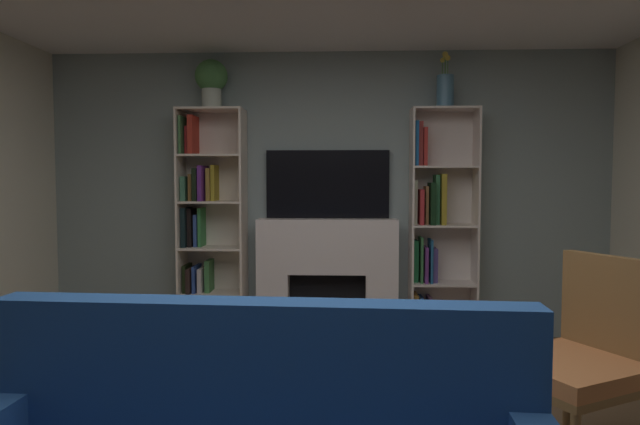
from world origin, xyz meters
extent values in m
cube|color=gray|center=(0.00, 2.67, 1.28)|extent=(5.14, 0.06, 2.56)
cube|color=white|center=(-0.48, 2.52, 0.29)|extent=(0.28, 0.25, 0.59)
cube|color=white|center=(0.48, 2.52, 0.29)|extent=(0.28, 0.25, 0.59)
cube|color=white|center=(0.00, 2.52, 0.83)|extent=(1.24, 0.25, 0.48)
cube|color=black|center=(0.00, 2.60, 0.29)|extent=(0.68, 0.08, 0.59)
cube|color=#5A5C57|center=(0.00, 2.25, 0.01)|extent=(1.34, 0.30, 0.03)
cube|color=black|center=(0.00, 2.61, 1.38)|extent=(1.10, 0.06, 0.61)
cube|color=silver|center=(-1.29, 2.48, 1.02)|extent=(0.02, 0.33, 2.04)
cube|color=silver|center=(-0.74, 2.48, 1.02)|extent=(0.02, 0.33, 2.04)
cube|color=silver|center=(-1.01, 2.63, 1.02)|extent=(0.57, 0.02, 2.04)
cube|color=silver|center=(-1.01, 2.48, 0.01)|extent=(0.54, 0.33, 0.02)
cube|color=#25674B|center=(-1.26, 2.51, 0.16)|extent=(0.03, 0.23, 0.27)
cube|color=beige|center=(-1.21, 2.48, 0.15)|extent=(0.04, 0.28, 0.27)
cube|color=#257A39|center=(-1.15, 2.50, 0.17)|extent=(0.04, 0.25, 0.31)
cube|color=silver|center=(-1.01, 2.48, 0.41)|extent=(0.54, 0.33, 0.02)
cube|color=black|center=(-1.26, 2.51, 0.54)|extent=(0.03, 0.23, 0.24)
cube|color=black|center=(-1.21, 2.49, 0.53)|extent=(0.04, 0.27, 0.22)
cube|color=#2B4791|center=(-1.17, 2.50, 0.53)|extent=(0.03, 0.25, 0.24)
cube|color=beige|center=(-1.12, 2.50, 0.52)|extent=(0.04, 0.24, 0.21)
cube|color=#376E3B|center=(-1.06, 2.52, 0.56)|extent=(0.04, 0.20, 0.28)
cube|color=silver|center=(-1.01, 2.48, 0.81)|extent=(0.54, 0.33, 0.02)
cube|color=black|center=(-1.25, 2.50, 1.00)|extent=(0.04, 0.26, 0.35)
cube|color=black|center=(-1.21, 2.52, 0.99)|extent=(0.04, 0.21, 0.34)
cube|color=#324E96|center=(-1.16, 2.53, 0.96)|extent=(0.03, 0.19, 0.28)
cube|color=#337E40|center=(-1.12, 2.52, 0.99)|extent=(0.03, 0.20, 0.34)
cube|color=silver|center=(-1.01, 2.48, 1.22)|extent=(0.54, 0.33, 0.02)
cube|color=#386A4F|center=(-1.25, 2.50, 1.34)|extent=(0.04, 0.25, 0.21)
cube|color=olive|center=(-1.20, 2.51, 1.35)|extent=(0.03, 0.23, 0.23)
cube|color=black|center=(-1.14, 2.48, 1.37)|extent=(0.04, 0.28, 0.29)
cube|color=#5D267E|center=(-1.10, 2.49, 1.38)|extent=(0.04, 0.27, 0.31)
cube|color=olive|center=(-1.04, 2.52, 1.37)|extent=(0.04, 0.21, 0.29)
cube|color=olive|center=(-1.00, 2.53, 1.39)|extent=(0.03, 0.20, 0.31)
cube|color=silver|center=(-1.01, 2.48, 1.63)|extent=(0.54, 0.33, 0.02)
cube|color=#3A663A|center=(-1.26, 2.48, 1.80)|extent=(0.02, 0.28, 0.33)
cube|color=#B02224|center=(-1.23, 2.53, 1.76)|extent=(0.03, 0.19, 0.25)
cube|color=#B02C20|center=(-1.18, 2.50, 1.81)|extent=(0.04, 0.24, 0.34)
cube|color=silver|center=(-1.01, 2.48, 2.03)|extent=(0.54, 0.33, 0.02)
cube|color=silver|center=(0.74, 2.50, 1.02)|extent=(0.02, 0.28, 2.04)
cube|color=silver|center=(1.29, 2.50, 1.02)|extent=(0.02, 0.28, 2.04)
cube|color=silver|center=(1.01, 2.63, 1.02)|extent=(0.57, 0.02, 2.04)
cube|color=silver|center=(1.01, 2.50, 0.01)|extent=(0.54, 0.28, 0.02)
cube|color=olive|center=(0.78, 2.51, 0.22)|extent=(0.04, 0.23, 0.40)
cube|color=#244D98|center=(0.83, 2.53, 0.20)|extent=(0.03, 0.19, 0.37)
cube|color=#2C3D98|center=(0.86, 2.53, 0.15)|extent=(0.02, 0.18, 0.27)
cube|color=#613F6A|center=(0.90, 2.51, 0.20)|extent=(0.03, 0.23, 0.37)
cube|color=silver|center=(1.01, 2.50, 0.51)|extent=(0.54, 0.28, 0.02)
cube|color=#1F6E3D|center=(0.78, 2.54, 0.70)|extent=(0.04, 0.16, 0.36)
cube|color=#316639|center=(0.82, 2.52, 0.72)|extent=(0.02, 0.21, 0.40)
cube|color=#5C2B70|center=(0.86, 2.51, 0.67)|extent=(0.03, 0.22, 0.31)
cube|color=#1F5481|center=(0.91, 2.51, 0.71)|extent=(0.02, 0.22, 0.38)
cube|color=#4D3D7C|center=(0.94, 2.53, 0.67)|extent=(0.04, 0.19, 0.30)
cube|color=silver|center=(1.01, 2.50, 1.02)|extent=(0.54, 0.28, 0.02)
cube|color=beige|center=(0.77, 2.54, 1.22)|extent=(0.03, 0.16, 0.39)
cube|color=#AC282C|center=(0.82, 2.51, 1.18)|extent=(0.03, 0.22, 0.31)
cube|color=#986338|center=(0.87, 2.54, 1.19)|extent=(0.02, 0.17, 0.33)
cube|color=black|center=(0.91, 2.50, 1.21)|extent=(0.04, 0.24, 0.36)
cube|color=#2B653C|center=(0.95, 2.53, 1.24)|extent=(0.03, 0.19, 0.43)
cube|color=olive|center=(1.00, 2.51, 1.25)|extent=(0.04, 0.22, 0.44)
cube|color=silver|center=(1.01, 2.50, 1.53)|extent=(0.54, 0.28, 0.02)
cube|color=#175396|center=(0.77, 2.51, 1.73)|extent=(0.03, 0.23, 0.38)
cube|color=#B53B35|center=(0.81, 2.55, 1.73)|extent=(0.04, 0.16, 0.38)
cube|color=#AC2924|center=(0.85, 2.53, 1.70)|extent=(0.03, 0.19, 0.33)
cube|color=silver|center=(1.01, 2.50, 2.03)|extent=(0.54, 0.28, 0.02)
cylinder|color=beige|center=(-1.01, 2.49, 2.12)|extent=(0.17, 0.17, 0.17)
sphere|color=#447C40|center=(-1.01, 2.49, 2.32)|extent=(0.28, 0.28, 0.28)
cylinder|color=teal|center=(1.01, 2.49, 2.17)|extent=(0.15, 0.15, 0.28)
cylinder|color=#4C7F3F|center=(1.02, 2.52, 2.39)|extent=(0.01, 0.01, 0.16)
sphere|color=#E5C649|center=(1.02, 2.52, 2.47)|extent=(0.05, 0.05, 0.05)
cylinder|color=#4C7F3F|center=(1.03, 2.47, 2.38)|extent=(0.01, 0.01, 0.14)
sphere|color=#E5C649|center=(1.03, 2.47, 2.45)|extent=(0.05, 0.05, 0.05)
cylinder|color=#4C7F3F|center=(0.99, 2.52, 2.38)|extent=(0.01, 0.01, 0.13)
sphere|color=#E5C649|center=(0.99, 2.52, 2.44)|extent=(0.04, 0.04, 0.04)
cylinder|color=#4C7F3F|center=(1.01, 2.48, 2.40)|extent=(0.01, 0.01, 0.17)
sphere|color=#E5C649|center=(1.01, 2.48, 2.48)|extent=(0.05, 0.05, 0.05)
cube|color=#234D8B|center=(-0.15, -0.40, 0.71)|extent=(2.01, 0.26, 0.53)
cylinder|color=brown|center=(1.40, 0.73, 0.23)|extent=(0.04, 0.04, 0.46)
cylinder|color=brown|center=(0.89, 0.45, 0.23)|extent=(0.04, 0.04, 0.46)
cube|color=#BE7240|center=(1.28, 0.36, 0.50)|extent=(0.82, 0.80, 0.08)
cube|color=brown|center=(1.28, 0.36, 0.44)|extent=(0.82, 0.80, 0.04)
cube|color=brown|center=(1.52, 0.49, 0.74)|extent=(0.33, 0.53, 0.57)
cube|color=#84654E|center=(-0.16, 0.08, 0.35)|extent=(0.77, 0.43, 0.04)
camera|label=1|loc=(0.15, -2.39, 1.42)|focal=31.33mm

